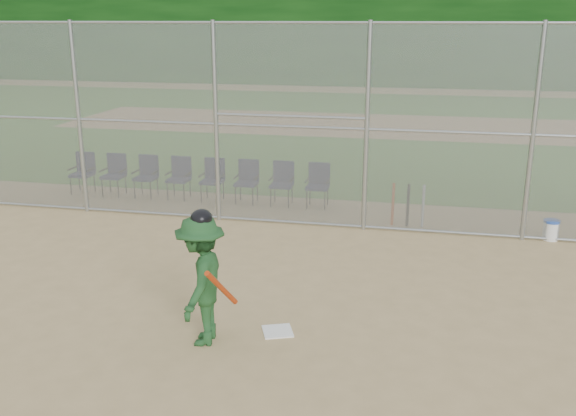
% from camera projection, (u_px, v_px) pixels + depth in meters
% --- Properties ---
extents(ground, '(100.00, 100.00, 0.00)m').
position_uv_depth(ground, '(248.00, 344.00, 8.26)').
color(ground, tan).
rests_on(ground, ground).
extents(grass_strip, '(100.00, 100.00, 0.00)m').
position_uv_depth(grass_strip, '(370.00, 125.00, 25.14)').
color(grass_strip, '#2E641E').
rests_on(grass_strip, ground).
extents(dirt_patch_far, '(24.00, 24.00, 0.00)m').
position_uv_depth(dirt_patch_far, '(370.00, 125.00, 25.14)').
color(dirt_patch_far, tan).
rests_on(dirt_patch_far, ground).
extents(backstop_fence, '(16.09, 0.09, 4.00)m').
position_uv_depth(backstop_fence, '(315.00, 124.00, 12.36)').
color(backstop_fence, gray).
rests_on(backstop_fence, ground).
extents(home_plate, '(0.50, 0.50, 0.02)m').
position_uv_depth(home_plate, '(278.00, 331.00, 8.57)').
color(home_plate, white).
rests_on(home_plate, ground).
extents(batter_at_plate, '(0.86, 1.29, 1.79)m').
position_uv_depth(batter_at_plate, '(201.00, 279.00, 8.08)').
color(batter_at_plate, '#1D4A22').
rests_on(batter_at_plate, ground).
extents(water_cooler, '(0.31, 0.31, 0.39)m').
position_uv_depth(water_cooler, '(551.00, 230.00, 12.08)').
color(water_cooler, white).
rests_on(water_cooler, ground).
extents(spare_bats, '(0.66, 0.29, 0.84)m').
position_uv_depth(spare_bats, '(408.00, 205.00, 12.90)').
color(spare_bats, '#D84C14').
rests_on(spare_bats, ground).
extents(chair_0, '(0.54, 0.52, 0.96)m').
position_uv_depth(chair_0, '(82.00, 174.00, 15.24)').
color(chair_0, '#0F1439').
rests_on(chair_0, ground).
extents(chair_1, '(0.54, 0.52, 0.96)m').
position_uv_depth(chair_1, '(113.00, 175.00, 15.08)').
color(chair_1, '#0F1439').
rests_on(chair_1, ground).
extents(chair_2, '(0.54, 0.52, 0.96)m').
position_uv_depth(chair_2, '(145.00, 177.00, 14.92)').
color(chair_2, '#0F1439').
rests_on(chair_2, ground).
extents(chair_3, '(0.54, 0.52, 0.96)m').
position_uv_depth(chair_3, '(178.00, 179.00, 14.75)').
color(chair_3, '#0F1439').
rests_on(chair_3, ground).
extents(chair_4, '(0.54, 0.52, 0.96)m').
position_uv_depth(chair_4, '(212.00, 180.00, 14.59)').
color(chair_4, '#0F1439').
rests_on(chair_4, ground).
extents(chair_5, '(0.54, 0.52, 0.96)m').
position_uv_depth(chair_5, '(246.00, 182.00, 14.43)').
color(chair_5, '#0F1439').
rests_on(chair_5, ground).
extents(chair_6, '(0.54, 0.52, 0.96)m').
position_uv_depth(chair_6, '(281.00, 184.00, 14.27)').
color(chair_6, '#0F1439').
rests_on(chair_6, ground).
extents(chair_7, '(0.54, 0.52, 0.96)m').
position_uv_depth(chair_7, '(317.00, 186.00, 14.11)').
color(chair_7, '#0F1439').
rests_on(chair_7, ground).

